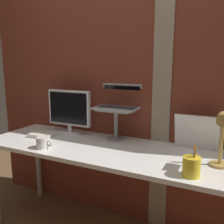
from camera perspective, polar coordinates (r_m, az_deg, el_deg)
brick_wall_back at (r=2.05m, az=6.75°, el=7.36°), size 3.04×0.16×2.47m
desk at (r=1.87m, az=-1.36°, el=-10.36°), size 1.97×0.65×0.76m
monitor at (r=2.20m, az=-9.94°, el=0.49°), size 0.42×0.18×0.38m
laptop_stand at (r=1.98m, az=0.90°, el=-1.70°), size 0.28×0.22×0.25m
laptop at (r=2.01m, az=1.71°, el=2.44°), size 0.35×0.29×0.20m
whiteboard_panel at (r=1.86m, az=19.09°, el=-4.53°), size 0.31×0.09×0.26m
desk_lamp at (r=1.55m, az=24.24°, el=-4.76°), size 0.12×0.20×0.35m
pen_cup at (r=1.44m, az=18.02°, el=-11.98°), size 0.10×0.10×0.17m
coffee_mug at (r=1.88m, az=-15.78°, el=-6.90°), size 0.13×0.09×0.08m
paper_clutter_stack at (r=2.18m, az=-15.96°, el=-5.17°), size 0.21×0.15×0.03m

